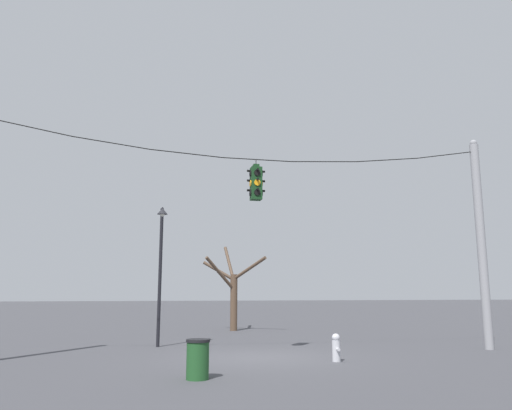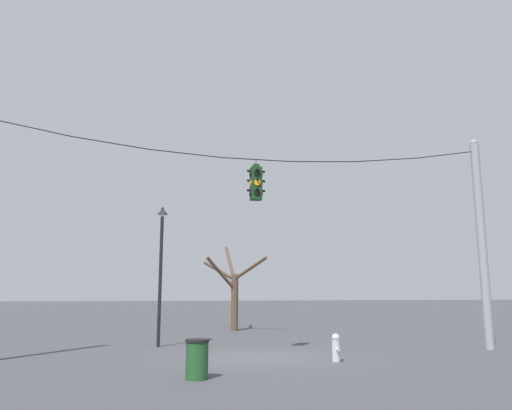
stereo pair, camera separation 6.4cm
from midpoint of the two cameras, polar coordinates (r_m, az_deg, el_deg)
ground_plane at (r=15.22m, az=0.38°, el=-17.03°), size 200.00×200.00×0.00m
utility_pole_right at (r=18.92m, az=24.24°, el=-3.80°), size 0.30×0.30×7.26m
span_wire at (r=16.08m, az=0.08°, el=6.09°), size 15.84×0.03×0.79m
traffic_light_over_intersection at (r=15.81m, az=-0.12°, el=2.52°), size 0.58×0.58×1.30m
street_lamp at (r=18.22m, az=-10.92°, el=-5.45°), size 0.37×0.66×4.90m
bare_tree at (r=25.39m, az=-2.80°, el=-9.60°), size 2.93×3.23×4.29m
fire_hydrant at (r=14.45m, az=9.02°, el=-15.77°), size 0.22×0.30×0.75m
trash_bin at (r=11.53m, az=-6.84°, el=-17.08°), size 0.53×0.53×0.86m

